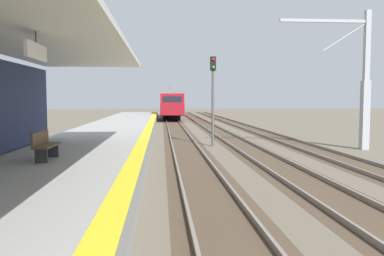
{
  "coord_description": "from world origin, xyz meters",
  "views": [
    {
      "loc": [
        0.57,
        -1.05,
        2.77
      ],
      "look_at": [
        1.27,
        8.03,
        2.1
      ],
      "focal_mm": 37.2,
      "sensor_mm": 36.0,
      "label": 1
    }
  ],
  "objects": [
    {
      "name": "track_pair_nearest_platform",
      "position": [
        1.9,
        20.0,
        0.05
      ],
      "size": [
        2.34,
        120.0,
        0.16
      ],
      "color": "#4C3D2D",
      "rests_on": "ground"
    },
    {
      "name": "rail_signal_post",
      "position": [
        3.56,
        21.91,
        3.19
      ],
      "size": [
        0.32,
        0.34,
        5.2
      ],
      "color": "#4C4C4C",
      "rests_on": "ground"
    },
    {
      "name": "track_pair_far_side",
      "position": [
        8.7,
        20.0,
        0.05
      ],
      "size": [
        2.34,
        120.0,
        0.16
      ],
      "color": "#4C3D2D",
      "rests_on": "ground"
    },
    {
      "name": "station_platform",
      "position": [
        -2.5,
        16.0,
        0.45
      ],
      "size": [
        5.0,
        80.0,
        0.91
      ],
      "color": "#999993",
      "rests_on": "ground"
    },
    {
      "name": "track_pair_middle",
      "position": [
        5.3,
        20.0,
        0.05
      ],
      "size": [
        2.34,
        120.0,
        0.16
      ],
      "color": "#4C3D2D",
      "rests_on": "ground"
    },
    {
      "name": "approaching_train",
      "position": [
        1.9,
        55.57,
        2.18
      ],
      "size": [
        2.93,
        19.6,
        4.76
      ],
      "color": "maroon",
      "rests_on": "ground"
    },
    {
      "name": "platform_bench",
      "position": [
        -3.0,
        11.33,
        1.37
      ],
      "size": [
        0.45,
        1.6,
        0.88
      ],
      "color": "brown",
      "rests_on": "station_platform"
    },
    {
      "name": "catenary_pylon_far_side",
      "position": [
        11.32,
        19.77,
        3.6
      ],
      "size": [
        5.0,
        0.4,
        7.5
      ],
      "color": "#9EA3A8",
      "rests_on": "ground"
    }
  ]
}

